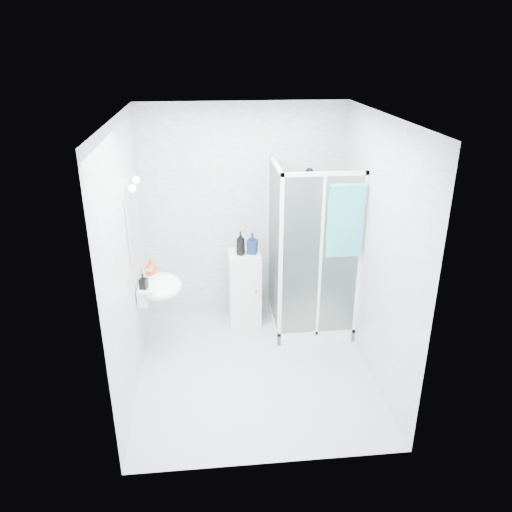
{
  "coord_description": "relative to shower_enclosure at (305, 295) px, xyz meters",
  "views": [
    {
      "loc": [
        -0.44,
        -4.37,
        3.18
      ],
      "look_at": [
        0.05,
        0.35,
        1.15
      ],
      "focal_mm": 35.0,
      "sensor_mm": 36.0,
      "label": 1
    }
  ],
  "objects": [
    {
      "name": "vanity_lights",
      "position": [
        -1.8,
        -0.32,
        1.47
      ],
      "size": [
        0.1,
        0.4,
        0.08
      ],
      "color": "silver",
      "rests_on": "room"
    },
    {
      "name": "storage_cabinet",
      "position": [
        -0.69,
        0.25,
        0.01
      ],
      "size": [
        0.38,
        0.4,
        0.91
      ],
      "rotation": [
        0.0,
        0.0,
        0.01
      ],
      "color": "white",
      "rests_on": "ground"
    },
    {
      "name": "wall_hooks",
      "position": [
        -0.92,
        0.49,
        1.17
      ],
      "size": [
        0.23,
        0.06,
        0.03
      ],
      "color": "silver",
      "rests_on": "room"
    },
    {
      "name": "soap_dispenser_black",
      "position": [
        -1.78,
        -0.47,
        0.5
      ],
      "size": [
        0.1,
        0.1,
        0.17
      ],
      "primitive_type": "imported",
      "rotation": [
        0.0,
        0.0,
        -0.33
      ],
      "color": "black",
      "rests_on": "wall_basin"
    },
    {
      "name": "shower_enclosure",
      "position": [
        0.0,
        0.0,
        0.0
      ],
      "size": [
        0.9,
        0.95,
        2.0
      ],
      "color": "white",
      "rests_on": "ground"
    },
    {
      "name": "wall_basin",
      "position": [
        -1.66,
        -0.32,
        0.35
      ],
      "size": [
        0.46,
        0.56,
        0.35
      ],
      "color": "white",
      "rests_on": "ground"
    },
    {
      "name": "shampoo_bottle_b",
      "position": [
        -0.59,
        0.23,
        0.59
      ],
      "size": [
        0.14,
        0.15,
        0.25
      ],
      "primitive_type": "imported",
      "rotation": [
        0.0,
        0.0,
        -0.35
      ],
      "color": "#0C234D",
      "rests_on": "storage_cabinet"
    },
    {
      "name": "mirror",
      "position": [
        -1.85,
        -0.32,
        1.05
      ],
      "size": [
        0.02,
        0.6,
        0.7
      ],
      "primitive_type": "cube",
      "color": "white",
      "rests_on": "room"
    },
    {
      "name": "shampoo_bottle_a",
      "position": [
        -0.73,
        0.21,
        0.6
      ],
      "size": [
        0.13,
        0.13,
        0.28
      ],
      "primitive_type": "imported",
      "rotation": [
        0.0,
        0.0,
        -0.21
      ],
      "color": "black",
      "rests_on": "storage_cabinet"
    },
    {
      "name": "soap_dispenser_orange",
      "position": [
        -1.74,
        -0.14,
        0.5
      ],
      "size": [
        0.17,
        0.17,
        0.18
      ],
      "primitive_type": "imported",
      "rotation": [
        0.0,
        0.0,
        -0.25
      ],
      "color": "#C54017",
      "rests_on": "wall_basin"
    },
    {
      "name": "hand_towel",
      "position": [
        0.31,
        -0.4,
        1.07
      ],
      "size": [
        0.37,
        0.05,
        0.79
      ],
      "color": "#2FA6B4",
      "rests_on": "shower_enclosure"
    },
    {
      "name": "room",
      "position": [
        -0.67,
        -0.77,
        0.85
      ],
      "size": [
        2.4,
        2.6,
        2.6
      ],
      "color": "silver",
      "rests_on": "ground"
    }
  ]
}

